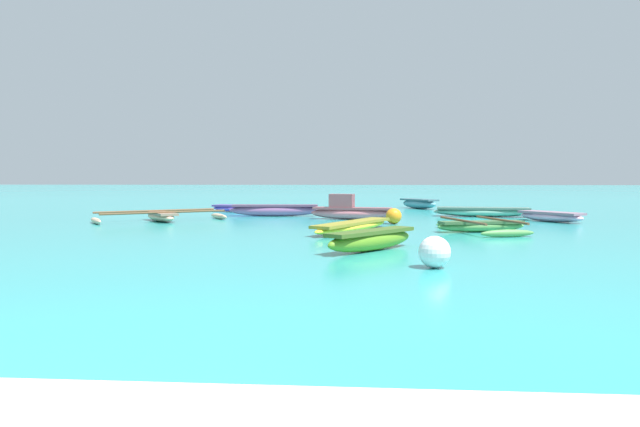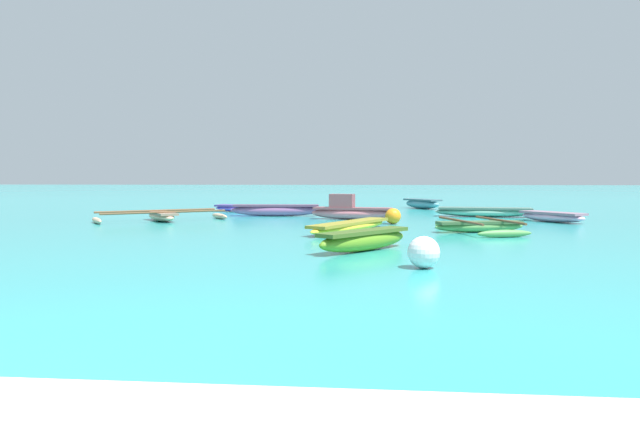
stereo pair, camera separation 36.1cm
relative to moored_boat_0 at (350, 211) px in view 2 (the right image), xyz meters
The scene contains 12 objects.
moored_boat_0 is the anchor object (origin of this frame).
moored_boat_1 8.32m from the moored_boat_0, 66.84° to the left, with size 1.95×2.35×0.48m.
moored_boat_2 6.81m from the moored_boat_0, 168.73° to the right, with size 4.56×3.85×0.38m.
moored_boat_3 9.01m from the moored_boat_0, 85.98° to the right, with size 2.08×2.44×0.44m.
moored_boat_4 5.96m from the moored_boat_0, 50.15° to the right, with size 2.69×3.38×0.37m.
moored_boat_5 5.53m from the moored_boat_0, 20.02° to the left, with size 3.92×1.41×0.37m.
moored_boat_6 4.78m from the moored_boat_0, 87.95° to the right, with size 2.40×4.02×0.29m.
moored_boat_7 6.53m from the moored_boat_0, 139.88° to the left, with size 2.88×1.53×0.32m.
moored_boat_8 7.06m from the moored_boat_0, ahead, with size 2.06×2.44×0.35m.
moored_boat_9 3.41m from the moored_boat_0, 152.87° to the left, with size 3.72×0.76×0.46m.
mooring_buoy_0 2.45m from the moored_boat_0, 52.74° to the right, with size 0.53×0.53×0.53m.
mooring_buoy_1 11.35m from the moored_boat_0, 81.55° to the right, with size 0.55×0.55×0.55m.
Camera 2 is at (2.27, -2.75, 1.54)m, focal length 32.00 mm.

